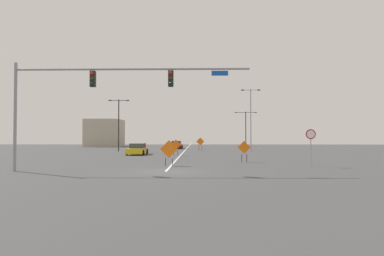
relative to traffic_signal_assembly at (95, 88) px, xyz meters
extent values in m
plane|color=#444447|center=(4.70, 0.01, -5.53)|extent=(134.28, 134.28, 0.00)
cube|color=white|center=(4.70, 37.31, -5.53)|extent=(0.16, 74.60, 0.01)
cylinder|color=gray|center=(-5.34, 0.01, -1.92)|extent=(0.20, 0.20, 7.22)
cylinder|color=gray|center=(2.44, 0.01, 1.23)|extent=(15.55, 0.14, 0.14)
cube|color=black|center=(-0.16, 0.01, 0.58)|extent=(0.34, 0.32, 1.05)
sphere|color=red|center=(-0.16, -0.16, 0.93)|extent=(0.22, 0.22, 0.22)
sphere|color=#3C3106|center=(-0.16, -0.16, 0.58)|extent=(0.22, 0.22, 0.22)
sphere|color=black|center=(-0.16, -0.16, 0.23)|extent=(0.22, 0.22, 0.22)
cube|color=black|center=(5.03, 0.01, 0.58)|extent=(0.34, 0.32, 1.05)
sphere|color=red|center=(5.03, -0.16, 0.93)|extent=(0.22, 0.22, 0.22)
sphere|color=#3C3106|center=(5.03, -0.16, 0.58)|extent=(0.22, 0.22, 0.22)
sphere|color=black|center=(5.03, -0.16, 0.23)|extent=(0.22, 0.22, 0.22)
cube|color=#1447B7|center=(8.26, 0.01, 0.94)|extent=(1.10, 0.03, 0.32)
cylinder|color=gray|center=(15.42, 3.61, -4.49)|extent=(0.07, 0.07, 2.09)
cylinder|color=#B20F14|center=(15.42, 3.61, -3.06)|extent=(0.76, 0.03, 0.76)
cylinder|color=white|center=(15.42, 3.59, -3.06)|extent=(0.61, 0.01, 0.61)
cylinder|color=gray|center=(14.98, 28.97, -0.73)|extent=(0.16, 0.16, 9.60)
cylinder|color=gray|center=(14.35, 28.97, 3.92)|extent=(1.26, 0.08, 0.08)
cube|color=#262628|center=(13.72, 28.97, 3.92)|extent=(0.44, 0.24, 0.14)
cylinder|color=gray|center=(15.61, 28.97, 3.92)|extent=(1.26, 0.08, 0.08)
cube|color=#262628|center=(16.24, 28.97, 3.92)|extent=(0.44, 0.24, 0.14)
cylinder|color=black|center=(16.29, 43.16, -1.96)|extent=(0.16, 0.16, 7.14)
cylinder|color=black|center=(15.30, 43.16, 1.46)|extent=(1.99, 0.08, 0.08)
cube|color=#262628|center=(14.30, 43.16, 1.46)|extent=(0.44, 0.24, 0.14)
cylinder|color=black|center=(17.28, 43.16, 1.46)|extent=(1.99, 0.08, 0.08)
cube|color=#262628|center=(18.27, 43.16, 1.46)|extent=(0.44, 0.24, 0.14)
cylinder|color=black|center=(-5.27, 27.77, -1.58)|extent=(0.16, 0.16, 7.89)
cylinder|color=black|center=(-5.95, 27.77, 2.21)|extent=(1.35, 0.08, 0.08)
cube|color=#262628|center=(-6.63, 27.77, 2.21)|extent=(0.44, 0.24, 0.14)
cylinder|color=black|center=(-4.60, 27.77, 2.21)|extent=(1.35, 0.08, 0.08)
cube|color=#262628|center=(-3.92, 27.77, 2.21)|extent=(0.44, 0.24, 0.14)
cube|color=orange|center=(4.21, 16.74, -4.20)|extent=(1.16, 0.24, 1.17)
cylinder|color=black|center=(3.98, 16.70, -5.17)|extent=(0.05, 0.05, 0.72)
cylinder|color=black|center=(4.43, 16.78, -5.17)|extent=(0.05, 0.05, 0.72)
cube|color=orange|center=(7.18, 30.81, -4.10)|extent=(1.30, 0.24, 1.31)
cylinder|color=black|center=(6.93, 30.78, -5.15)|extent=(0.05, 0.05, 0.76)
cylinder|color=black|center=(7.43, 30.85, -5.15)|extent=(0.05, 0.05, 0.76)
cube|color=orange|center=(4.55, 4.03, -4.22)|extent=(1.41, 0.09, 1.41)
cylinder|color=black|center=(4.28, 4.02, -5.24)|extent=(0.05, 0.05, 0.58)
cylinder|color=black|center=(4.83, 4.04, -5.24)|extent=(0.05, 0.05, 0.58)
cube|color=orange|center=(10.92, 7.66, -4.21)|extent=(1.16, 0.11, 1.16)
cylinder|color=black|center=(10.70, 7.67, -5.17)|extent=(0.05, 0.05, 0.72)
cylinder|color=black|center=(11.15, 7.65, -5.17)|extent=(0.05, 0.05, 0.72)
cube|color=gold|center=(-0.74, 18.97, -5.04)|extent=(1.98, 4.59, 0.66)
cube|color=#333D47|center=(-0.74, 19.20, -4.42)|extent=(1.77, 2.08, 0.59)
cylinder|color=black|center=(-1.69, 17.36, -5.21)|extent=(0.23, 0.64, 0.64)
cylinder|color=black|center=(0.24, 17.38, -5.21)|extent=(0.23, 0.64, 0.64)
cylinder|color=black|center=(-1.73, 20.56, -5.21)|extent=(0.23, 0.64, 0.64)
cylinder|color=black|center=(0.21, 20.58, -5.21)|extent=(0.23, 0.64, 0.64)
cube|color=red|center=(2.87, 37.93, -5.06)|extent=(1.97, 4.38, 0.62)
cube|color=#333D47|center=(2.87, 38.15, -4.43)|extent=(1.71, 2.05, 0.65)
cylinder|color=black|center=(1.90, 36.46, -5.21)|extent=(0.24, 0.65, 0.64)
cylinder|color=black|center=(3.72, 36.39, -5.21)|extent=(0.24, 0.65, 0.64)
cylinder|color=black|center=(2.01, 39.48, -5.21)|extent=(0.24, 0.65, 0.64)
cylinder|color=black|center=(3.83, 39.41, -5.21)|extent=(0.24, 0.65, 0.64)
cube|color=#B2A893|center=(-14.08, 50.82, -2.53)|extent=(7.31, 7.78, 6.00)
camera|label=1|loc=(6.83, -21.24, -3.19)|focal=30.31mm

